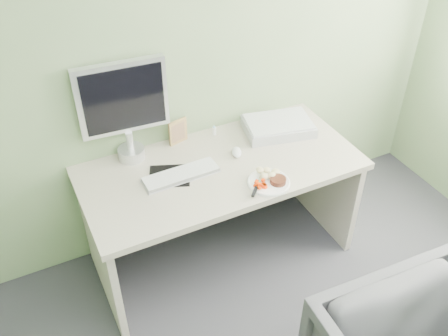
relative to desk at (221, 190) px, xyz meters
name	(u,v)px	position (x,y,z in m)	size (l,w,h in m)	color
wall_back	(191,38)	(0.00, 0.38, 0.80)	(3.50, 3.50, 0.00)	gray
desk	(221,190)	(0.00, 0.00, 0.00)	(1.60, 0.75, 0.73)	beige
plate	(269,182)	(0.16, -0.26, 0.19)	(0.23, 0.23, 0.01)	white
steak	(278,180)	(0.20, -0.29, 0.21)	(0.09, 0.09, 0.03)	black
potato_pile	(268,172)	(0.18, -0.21, 0.22)	(0.09, 0.07, 0.05)	tan
carrot_heap	(261,183)	(0.10, -0.27, 0.22)	(0.06, 0.05, 0.04)	#EA3404
steak_knife	(256,188)	(0.07, -0.29, 0.21)	(0.15, 0.15, 0.01)	silver
mousepad	(169,176)	(-0.30, 0.04, 0.18)	(0.22, 0.20, 0.00)	black
keyboard	(181,174)	(-0.24, 0.01, 0.20)	(0.42, 0.12, 0.02)	white
computer_mouse	(237,152)	(0.13, 0.05, 0.20)	(0.06, 0.10, 0.04)	white
photo_frame	(178,132)	(-0.13, 0.32, 0.26)	(0.13, 0.01, 0.16)	#A7864E
eyedrop_bottle	(214,130)	(0.10, 0.30, 0.22)	(0.02, 0.02, 0.07)	white
scanner	(278,127)	(0.47, 0.16, 0.22)	(0.41, 0.28, 0.06)	silver
monitor	(124,106)	(-0.43, 0.32, 0.52)	(0.50, 0.15, 0.59)	silver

